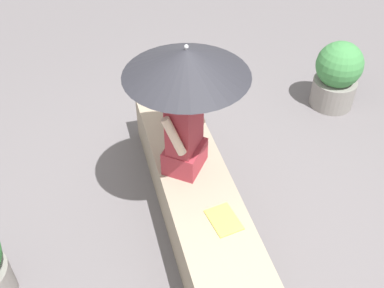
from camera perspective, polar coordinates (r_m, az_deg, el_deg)
ground_plane at (r=4.01m, az=0.86°, el=-10.05°), size 14.00×14.00×0.00m
stone_bench at (r=3.82m, az=0.89°, el=-7.82°), size 2.73×0.57×0.48m
person_seated at (r=3.55m, az=-0.95°, el=1.72°), size 0.49×0.45×0.90m
parasol at (r=3.13m, az=-0.71°, el=10.29°), size 0.91×0.91×1.17m
handbag_black at (r=4.19m, az=-1.14°, el=4.40°), size 0.23×0.17×0.28m
magazine at (r=3.42m, az=4.04°, el=-9.51°), size 0.31×0.24×0.01m
planter_far at (r=5.33m, az=17.84°, el=8.30°), size 0.51×0.51×0.78m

